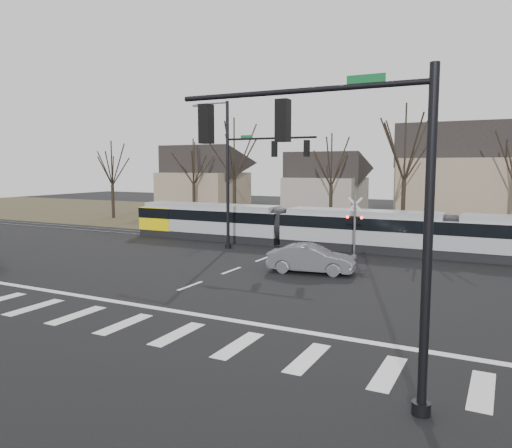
% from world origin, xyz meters
% --- Properties ---
extents(ground, '(140.00, 140.00, 0.00)m').
position_xyz_m(ground, '(0.00, 0.00, 0.00)').
color(ground, black).
extents(grass_verge, '(140.00, 28.00, 0.01)m').
position_xyz_m(grass_verge, '(0.00, 32.00, 0.01)').
color(grass_verge, '#38331E').
rests_on(grass_verge, ground).
extents(crosswalk, '(27.00, 2.60, 0.01)m').
position_xyz_m(crosswalk, '(0.00, -4.00, 0.01)').
color(crosswalk, silver).
rests_on(crosswalk, ground).
extents(stop_line, '(28.00, 0.35, 0.01)m').
position_xyz_m(stop_line, '(0.00, -1.80, 0.01)').
color(stop_line, silver).
rests_on(stop_line, ground).
extents(lane_dashes, '(0.18, 30.00, 0.01)m').
position_xyz_m(lane_dashes, '(0.00, 16.00, 0.01)').
color(lane_dashes, silver).
rests_on(lane_dashes, ground).
extents(rail_pair, '(90.00, 1.52, 0.06)m').
position_xyz_m(rail_pair, '(0.00, 15.80, 0.03)').
color(rail_pair, '#59595E').
rests_on(rail_pair, ground).
extents(tram, '(36.58, 2.72, 2.77)m').
position_xyz_m(tram, '(4.53, 16.00, 1.51)').
color(tram, gray).
rests_on(tram, ground).
extents(sedan, '(3.09, 5.18, 1.54)m').
position_xyz_m(sedan, '(4.12, 7.51, 0.77)').
color(sedan, '#54555C').
rests_on(sedan, ground).
extents(signal_pole_near_right, '(6.72, 0.44, 8.00)m').
position_xyz_m(signal_pole_near_right, '(10.11, -6.00, 5.17)').
color(signal_pole_near_right, black).
rests_on(signal_pole_near_right, ground).
extents(signal_pole_far, '(9.28, 0.44, 10.20)m').
position_xyz_m(signal_pole_far, '(-2.41, 12.50, 5.70)').
color(signal_pole_far, black).
rests_on(signal_pole_far, ground).
extents(rail_crossing_signal, '(1.08, 0.36, 4.00)m').
position_xyz_m(rail_crossing_signal, '(5.00, 12.79, 1.89)').
color(rail_crossing_signal, '#59595B').
rests_on(rail_crossing_signal, ground).
extents(tree_row, '(59.20, 7.20, 10.00)m').
position_xyz_m(tree_row, '(2.00, 26.00, 5.00)').
color(tree_row, black).
rests_on(tree_row, ground).
extents(house_a, '(9.72, 8.64, 8.60)m').
position_xyz_m(house_a, '(-20.00, 34.00, 4.46)').
color(house_a, '#81715D').
rests_on(house_a, ground).
extents(house_b, '(8.64, 7.56, 7.65)m').
position_xyz_m(house_b, '(-5.00, 36.00, 3.97)').
color(house_b, gray).
rests_on(house_b, ground).
extents(house_c, '(10.80, 8.64, 10.10)m').
position_xyz_m(house_c, '(9.00, 33.00, 5.23)').
color(house_c, '#81715D').
rests_on(house_c, ground).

